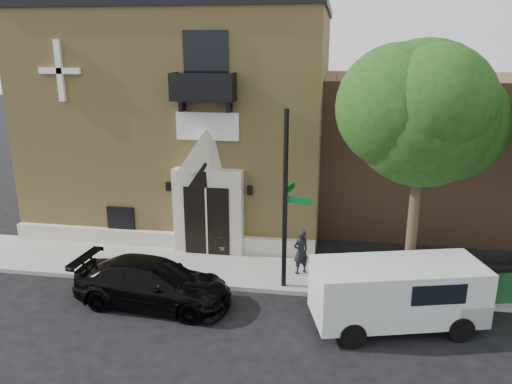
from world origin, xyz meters
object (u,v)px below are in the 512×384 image
Objects in this scene: black_sedan at (153,283)px; fire_hydrant at (430,288)px; cargo_van at (403,292)px; dumpster at (494,279)px; pedestrian_near at (301,252)px; street_sign at (286,201)px.

black_sedan is 6.71× the size of fire_hydrant.
dumpster is (2.97, 1.97, -0.33)m from cargo_van.
dumpster is at bearing 18.37° from cargo_van.
cargo_van is 4.08m from pedestrian_near.
cargo_van is 3.20× the size of pedestrian_near.
cargo_van reaches higher than pedestrian_near.
dumpster is (6.49, 0.31, -2.31)m from street_sign.
dumpster is 6.09m from pedestrian_near.
fire_hydrant is 2.03m from dumpster.
fire_hydrant is at bearing 11.89° from street_sign.
street_sign is 2.90× the size of dumpster.
cargo_van reaches higher than dumpster.
black_sedan reaches higher than dumpster.
street_sign is 6.89m from dumpster.
black_sedan is at bearing -143.80° from street_sign.
cargo_van is at bearing -162.81° from dumpster.
black_sedan is 3.12× the size of pedestrian_near.
cargo_van is at bearing -11.31° from street_sign.
pedestrian_near is at bearing 163.77° from fire_hydrant.
cargo_van is (7.39, -0.08, 0.36)m from black_sedan.
dumpster is at bearing 137.67° from pedestrian_near.
dumpster is at bearing -75.10° from black_sedan.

